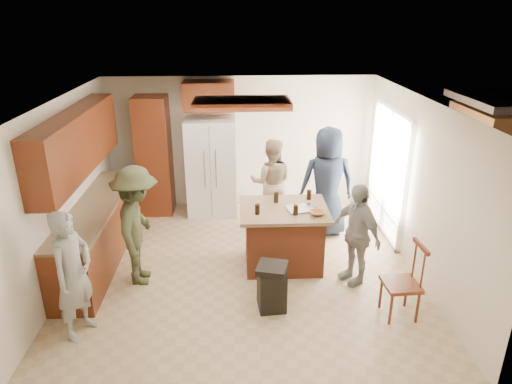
{
  "coord_description": "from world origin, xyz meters",
  "views": [
    {
      "loc": [
        -0.09,
        -5.93,
        3.6
      ],
      "look_at": [
        0.19,
        0.2,
        1.15
      ],
      "focal_mm": 32.0,
      "sensor_mm": 36.0,
      "label": 1
    }
  ],
  "objects_px": {
    "kitchen_island": "(283,236)",
    "person_behind_left": "(271,182)",
    "refrigerator": "(211,167)",
    "trash_bin": "(272,287)",
    "spindle_chair": "(403,284)",
    "person_side_right": "(356,234)",
    "person_behind_right": "(327,182)",
    "person_counter": "(138,226)",
    "person_front_left": "(73,275)"
  },
  "relations": [
    {
      "from": "person_counter",
      "to": "refrigerator",
      "type": "distance_m",
      "value": 2.53
    },
    {
      "from": "person_side_right",
      "to": "spindle_chair",
      "type": "relative_size",
      "value": 1.48
    },
    {
      "from": "person_front_left",
      "to": "person_behind_left",
      "type": "distance_m",
      "value": 3.83
    },
    {
      "from": "person_front_left",
      "to": "person_counter",
      "type": "xyz_separation_m",
      "value": [
        0.52,
        1.12,
        0.06
      ]
    },
    {
      "from": "spindle_chair",
      "to": "refrigerator",
      "type": "bearing_deg",
      "value": 126.84
    },
    {
      "from": "person_front_left",
      "to": "refrigerator",
      "type": "relative_size",
      "value": 0.88
    },
    {
      "from": "person_front_left",
      "to": "person_side_right",
      "type": "relative_size",
      "value": 1.08
    },
    {
      "from": "trash_bin",
      "to": "spindle_chair",
      "type": "xyz_separation_m",
      "value": [
        1.6,
        -0.22,
        0.13
      ]
    },
    {
      "from": "person_counter",
      "to": "spindle_chair",
      "type": "xyz_separation_m",
      "value": [
        3.39,
        -0.97,
        -0.4
      ]
    },
    {
      "from": "person_front_left",
      "to": "person_behind_right",
      "type": "xyz_separation_m",
      "value": [
        3.39,
        2.48,
        0.14
      ]
    },
    {
      "from": "person_behind_right",
      "to": "kitchen_island",
      "type": "bearing_deg",
      "value": 49.23
    },
    {
      "from": "person_front_left",
      "to": "spindle_chair",
      "type": "height_order",
      "value": "person_front_left"
    },
    {
      "from": "trash_bin",
      "to": "refrigerator",
      "type": "bearing_deg",
      "value": 105.96
    },
    {
      "from": "person_behind_left",
      "to": "person_side_right",
      "type": "distance_m",
      "value": 2.18
    },
    {
      "from": "person_behind_right",
      "to": "refrigerator",
      "type": "distance_m",
      "value": 2.21
    },
    {
      "from": "person_side_right",
      "to": "person_counter",
      "type": "distance_m",
      "value": 3.01
    },
    {
      "from": "trash_bin",
      "to": "spindle_chair",
      "type": "relative_size",
      "value": 0.63
    },
    {
      "from": "refrigerator",
      "to": "trash_bin",
      "type": "height_order",
      "value": "refrigerator"
    },
    {
      "from": "person_behind_right",
      "to": "person_counter",
      "type": "distance_m",
      "value": 3.18
    },
    {
      "from": "person_behind_right",
      "to": "spindle_chair",
      "type": "distance_m",
      "value": 2.43
    },
    {
      "from": "person_counter",
      "to": "person_behind_right",
      "type": "bearing_deg",
      "value": -66.5
    },
    {
      "from": "kitchen_island",
      "to": "spindle_chair",
      "type": "distance_m",
      "value": 1.88
    },
    {
      "from": "person_front_left",
      "to": "kitchen_island",
      "type": "relative_size",
      "value": 1.24
    },
    {
      "from": "person_side_right",
      "to": "refrigerator",
      "type": "relative_size",
      "value": 0.82
    },
    {
      "from": "person_behind_left",
      "to": "kitchen_island",
      "type": "xyz_separation_m",
      "value": [
        0.07,
        -1.45,
        -0.31
      ]
    },
    {
      "from": "refrigerator",
      "to": "trash_bin",
      "type": "xyz_separation_m",
      "value": [
        0.89,
        -3.11,
        -0.58
      ]
    },
    {
      "from": "refrigerator",
      "to": "trash_bin",
      "type": "bearing_deg",
      "value": -74.04
    },
    {
      "from": "spindle_chair",
      "to": "person_side_right",
      "type": "bearing_deg",
      "value": 115.3
    },
    {
      "from": "trash_bin",
      "to": "spindle_chair",
      "type": "bearing_deg",
      "value": -7.83
    },
    {
      "from": "refrigerator",
      "to": "kitchen_island",
      "type": "relative_size",
      "value": 1.41
    },
    {
      "from": "kitchen_island",
      "to": "spindle_chair",
      "type": "height_order",
      "value": "spindle_chair"
    },
    {
      "from": "trash_bin",
      "to": "person_counter",
      "type": "bearing_deg",
      "value": 157.37
    },
    {
      "from": "person_side_right",
      "to": "refrigerator",
      "type": "xyz_separation_m",
      "value": [
        -2.1,
        2.5,
        0.17
      ]
    },
    {
      "from": "person_behind_left",
      "to": "person_behind_right",
      "type": "distance_m",
      "value": 1.0
    },
    {
      "from": "person_counter",
      "to": "refrigerator",
      "type": "height_order",
      "value": "refrigerator"
    },
    {
      "from": "kitchen_island",
      "to": "person_behind_left",
      "type": "bearing_deg",
      "value": 92.64
    },
    {
      "from": "kitchen_island",
      "to": "spindle_chair",
      "type": "bearing_deg",
      "value": -44.03
    },
    {
      "from": "person_front_left",
      "to": "spindle_chair",
      "type": "distance_m",
      "value": 3.93
    },
    {
      "from": "person_front_left",
      "to": "refrigerator",
      "type": "distance_m",
      "value": 3.76
    },
    {
      "from": "kitchen_island",
      "to": "person_counter",
      "type": "bearing_deg",
      "value": -170.57
    },
    {
      "from": "person_front_left",
      "to": "person_side_right",
      "type": "xyz_separation_m",
      "value": [
        3.52,
        0.99,
        -0.06
      ]
    },
    {
      "from": "person_behind_left",
      "to": "kitchen_island",
      "type": "distance_m",
      "value": 1.48
    },
    {
      "from": "person_front_left",
      "to": "refrigerator",
      "type": "xyz_separation_m",
      "value": [
        1.42,
        3.48,
        0.11
      ]
    },
    {
      "from": "kitchen_island",
      "to": "person_front_left",
      "type": "bearing_deg",
      "value": -150.27
    },
    {
      "from": "person_side_right",
      "to": "person_counter",
      "type": "relative_size",
      "value": 0.86
    },
    {
      "from": "person_front_left",
      "to": "person_side_right",
      "type": "height_order",
      "value": "person_front_left"
    },
    {
      "from": "person_behind_left",
      "to": "person_side_right",
      "type": "xyz_separation_m",
      "value": [
        1.03,
        -1.93,
        -0.05
      ]
    },
    {
      "from": "person_side_right",
      "to": "spindle_chair",
      "type": "distance_m",
      "value": 0.96
    },
    {
      "from": "trash_bin",
      "to": "kitchen_island",
      "type": "bearing_deg",
      "value": 76.93
    },
    {
      "from": "refrigerator",
      "to": "kitchen_island",
      "type": "height_order",
      "value": "refrigerator"
    }
  ]
}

